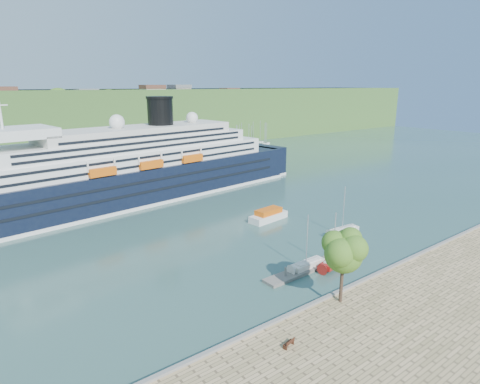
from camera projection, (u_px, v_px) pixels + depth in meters
The scene contains 11 objects.
ground at pixel (359, 289), 52.56m from camera, with size 400.00×400.00×0.00m, color #2C4F4A.
far_hillside at pixel (60, 121), 160.72m from camera, with size 400.00×50.00×24.00m, color #355421.
quay_coping at pixel (361, 281), 52.11m from camera, with size 220.00×0.50×0.30m, color slate.
cruise_ship at pixel (119, 152), 87.71m from camera, with size 104.34×15.19×23.43m, color black, non-canonical shape.
park_bench at pixel (289, 343), 39.21m from camera, with size 1.44×0.59×0.92m, color #462114, non-canonical shape.
promenade_tree at pixel (343, 263), 46.37m from camera, with size 5.94×5.94×9.83m, color #2E5817, non-canonical shape.
floating_pontoon at pixel (317, 265), 59.11m from camera, with size 19.50×2.38×0.43m, color slate, non-canonical shape.
sailboat_white_near at pixel (309, 244), 57.05m from camera, with size 6.19×1.72×8.00m, color silver, non-canonical shape.
sailboat_red at pixel (336, 241), 57.81m from camera, with size 6.26×1.74×8.09m, color maroon, non-canonical shape.
sailboat_white_far at pixel (345, 212), 70.33m from camera, with size 6.60×1.83×8.53m, color silver, non-canonical shape.
tender_launch at pixel (268, 214), 78.90m from camera, with size 8.50×2.91×2.35m, color #DD5A0D, non-canonical shape.
Camera 1 is at (-41.25, -28.24, 25.86)m, focal length 30.00 mm.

